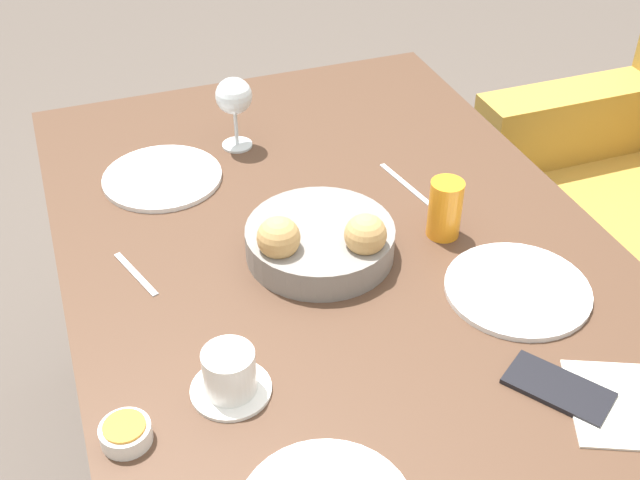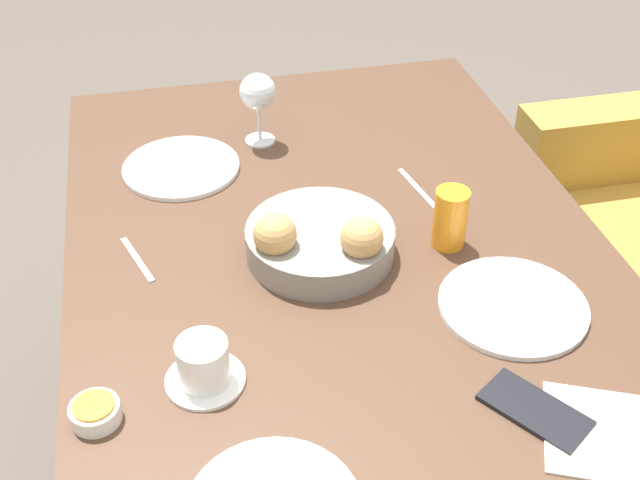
{
  "view_description": "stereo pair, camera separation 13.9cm",
  "coord_description": "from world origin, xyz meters",
  "px_view_note": "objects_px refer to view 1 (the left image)",
  "views": [
    {
      "loc": [
        0.99,
        -0.42,
        1.64
      ],
      "look_at": [
        -0.05,
        -0.04,
        0.79
      ],
      "focal_mm": 45.0,
      "sensor_mm": 36.0,
      "label": 1
    },
    {
      "loc": [
        1.03,
        -0.28,
        1.64
      ],
      "look_at": [
        -0.05,
        -0.04,
        0.79
      ],
      "focal_mm": 45.0,
      "sensor_mm": 36.0,
      "label": 2
    }
  ],
  "objects_px": {
    "plate_near_left": "(162,177)",
    "wine_glass": "(234,98)",
    "cell_phone": "(558,388)",
    "plate_far_center": "(518,289)",
    "jam_bowl_honey": "(126,433)",
    "napkin": "(627,405)",
    "fork_silver": "(408,186)",
    "spoon_coffee": "(136,274)",
    "juice_glass": "(445,209)",
    "bread_basket": "(320,240)",
    "coffee_cup": "(230,374)"
  },
  "relations": [
    {
      "from": "coffee_cup",
      "to": "cell_phone",
      "type": "distance_m",
      "value": 0.47
    },
    {
      "from": "fork_silver",
      "to": "cell_phone",
      "type": "bearing_deg",
      "value": -2.12
    },
    {
      "from": "plate_far_center",
      "to": "napkin",
      "type": "xyz_separation_m",
      "value": [
        0.27,
        0.02,
        -0.0
      ]
    },
    {
      "from": "juice_glass",
      "to": "fork_silver",
      "type": "relative_size",
      "value": 0.6
    },
    {
      "from": "wine_glass",
      "to": "cell_phone",
      "type": "relative_size",
      "value": 0.94
    },
    {
      "from": "juice_glass",
      "to": "wine_glass",
      "type": "bearing_deg",
      "value": -147.92
    },
    {
      "from": "spoon_coffee",
      "to": "cell_phone",
      "type": "relative_size",
      "value": 0.82
    },
    {
      "from": "juice_glass",
      "to": "fork_silver",
      "type": "height_order",
      "value": "juice_glass"
    },
    {
      "from": "juice_glass",
      "to": "napkin",
      "type": "bearing_deg",
      "value": 7.65
    },
    {
      "from": "plate_near_left",
      "to": "jam_bowl_honey",
      "type": "bearing_deg",
      "value": -15.39
    },
    {
      "from": "fork_silver",
      "to": "bread_basket",
      "type": "bearing_deg",
      "value": -58.28
    },
    {
      "from": "cell_phone",
      "to": "plate_near_left",
      "type": "bearing_deg",
      "value": -150.16
    },
    {
      "from": "juice_glass",
      "to": "cell_phone",
      "type": "distance_m",
      "value": 0.4
    },
    {
      "from": "wine_glass",
      "to": "napkin",
      "type": "distance_m",
      "value": 0.95
    },
    {
      "from": "napkin",
      "to": "fork_silver",
      "type": "bearing_deg",
      "value": -174.93
    },
    {
      "from": "plate_near_left",
      "to": "wine_glass",
      "type": "height_order",
      "value": "wine_glass"
    },
    {
      "from": "bread_basket",
      "to": "cell_phone",
      "type": "distance_m",
      "value": 0.46
    },
    {
      "from": "plate_far_center",
      "to": "cell_phone",
      "type": "xyz_separation_m",
      "value": [
        0.21,
        -0.06,
        -0.0
      ]
    },
    {
      "from": "wine_glass",
      "to": "jam_bowl_honey",
      "type": "height_order",
      "value": "wine_glass"
    },
    {
      "from": "coffee_cup",
      "to": "jam_bowl_honey",
      "type": "height_order",
      "value": "coffee_cup"
    },
    {
      "from": "plate_far_center",
      "to": "cell_phone",
      "type": "distance_m",
      "value": 0.22
    },
    {
      "from": "cell_phone",
      "to": "spoon_coffee",
      "type": "bearing_deg",
      "value": -131.59
    },
    {
      "from": "bread_basket",
      "to": "wine_glass",
      "type": "height_order",
      "value": "wine_glass"
    },
    {
      "from": "plate_far_center",
      "to": "jam_bowl_honey",
      "type": "bearing_deg",
      "value": -82.61
    },
    {
      "from": "wine_glass",
      "to": "bread_basket",
      "type": "bearing_deg",
      "value": 5.02
    },
    {
      "from": "spoon_coffee",
      "to": "napkin",
      "type": "height_order",
      "value": "napkin"
    },
    {
      "from": "cell_phone",
      "to": "plate_far_center",
      "type": "bearing_deg",
      "value": 164.42
    },
    {
      "from": "bread_basket",
      "to": "napkin",
      "type": "bearing_deg",
      "value": 32.06
    },
    {
      "from": "juice_glass",
      "to": "napkin",
      "type": "distance_m",
      "value": 0.46
    },
    {
      "from": "plate_near_left",
      "to": "spoon_coffee",
      "type": "bearing_deg",
      "value": -20.03
    },
    {
      "from": "fork_silver",
      "to": "plate_near_left",
      "type": "bearing_deg",
      "value": -113.13
    },
    {
      "from": "fork_silver",
      "to": "spoon_coffee",
      "type": "bearing_deg",
      "value": -81.2
    },
    {
      "from": "juice_glass",
      "to": "coffee_cup",
      "type": "height_order",
      "value": "juice_glass"
    },
    {
      "from": "jam_bowl_honey",
      "to": "napkin",
      "type": "distance_m",
      "value": 0.7
    },
    {
      "from": "napkin",
      "to": "juice_glass",
      "type": "bearing_deg",
      "value": -172.35
    },
    {
      "from": "jam_bowl_honey",
      "to": "spoon_coffee",
      "type": "bearing_deg",
      "value": 168.47
    },
    {
      "from": "jam_bowl_honey",
      "to": "plate_far_center",
      "type": "bearing_deg",
      "value": 97.39
    },
    {
      "from": "plate_far_center",
      "to": "jam_bowl_honey",
      "type": "height_order",
      "value": "jam_bowl_honey"
    },
    {
      "from": "bread_basket",
      "to": "wine_glass",
      "type": "xyz_separation_m",
      "value": [
        -0.41,
        -0.04,
        0.08
      ]
    },
    {
      "from": "bread_basket",
      "to": "coffee_cup",
      "type": "xyz_separation_m",
      "value": [
        0.25,
        -0.23,
        -0.0
      ]
    },
    {
      "from": "bread_basket",
      "to": "jam_bowl_honey",
      "type": "relative_size",
      "value": 3.69
    },
    {
      "from": "plate_near_left",
      "to": "plate_far_center",
      "type": "relative_size",
      "value": 0.98
    },
    {
      "from": "plate_near_left",
      "to": "cell_phone",
      "type": "xyz_separation_m",
      "value": [
        0.75,
        0.43,
        -0.0
      ]
    },
    {
      "from": "plate_far_center",
      "to": "wine_glass",
      "type": "relative_size",
      "value": 1.55
    },
    {
      "from": "bread_basket",
      "to": "coffee_cup",
      "type": "height_order",
      "value": "bread_basket"
    },
    {
      "from": "plate_far_center",
      "to": "coffee_cup",
      "type": "height_order",
      "value": "coffee_cup"
    },
    {
      "from": "wine_glass",
      "to": "jam_bowl_honey",
      "type": "distance_m",
      "value": 0.79
    },
    {
      "from": "plate_near_left",
      "to": "bread_basket",
      "type": "bearing_deg",
      "value": 31.93
    },
    {
      "from": "coffee_cup",
      "to": "plate_near_left",
      "type": "bearing_deg",
      "value": 178.43
    },
    {
      "from": "plate_near_left",
      "to": "jam_bowl_honey",
      "type": "distance_m",
      "value": 0.65
    }
  ]
}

